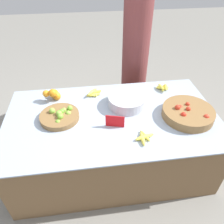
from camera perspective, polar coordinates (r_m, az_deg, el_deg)
The scene contains 11 objects.
ground_plane at distance 2.38m, azimuth -0.00°, elevation -12.74°, with size 12.00×12.00×0.00m, color gray.
market_table at distance 2.15m, azimuth -0.00°, elevation -7.54°, with size 1.88×1.06×0.62m.
lime_bowl at distance 1.95m, azimuth -13.46°, elevation -1.01°, with size 0.34×0.34×0.09m.
tomato_basket at distance 2.02m, azimuth 19.18°, elevation -0.20°, with size 0.45×0.45×0.11m.
orange_pile at distance 2.18m, azimuth -14.96°, elevation 4.48°, with size 0.17×0.16×0.13m.
metal_bowl at distance 2.04m, azimuth 3.84°, elevation 2.90°, with size 0.34×0.34×0.10m.
price_sign at distance 1.80m, azimuth 0.78°, elevation -2.46°, with size 0.15×0.05×0.11m.
banana_bunch_front_left at distance 2.34m, azimuth 13.22°, elevation 6.28°, with size 0.14×0.15×0.06m.
banana_bunch_middle_right at distance 1.74m, azimuth 8.41°, elevation -6.52°, with size 0.17×0.17×0.03m.
banana_bunch_front_right at distance 2.20m, azimuth -4.45°, elevation 4.98°, with size 0.17×0.13×0.05m.
vendor_person at distance 2.69m, azimuth 6.14°, elevation 14.84°, with size 0.31×0.31×1.68m.
Camera 1 is at (-0.20, -1.47, 1.86)m, focal length 35.00 mm.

